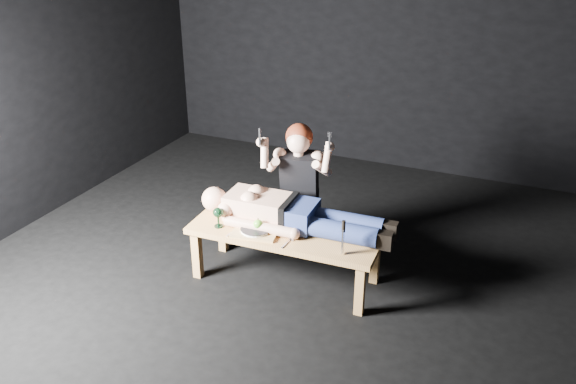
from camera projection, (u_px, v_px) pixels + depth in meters
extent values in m
plane|color=black|center=(284.00, 266.00, 4.97)|extent=(5.00, 5.00, 0.00)
plane|color=black|center=(378.00, 32.00, 6.40)|extent=(5.00, 0.00, 5.00)
cube|color=#C79345|center=(285.00, 255.00, 4.70)|extent=(1.50, 0.61, 0.45)
cube|color=tan|center=(256.00, 232.00, 4.55)|extent=(0.38, 0.30, 0.02)
cylinder|color=white|center=(256.00, 230.00, 4.54)|extent=(0.26, 0.26, 0.02)
sphere|color=#369323|center=(258.00, 224.00, 4.52)|extent=(0.07, 0.07, 0.07)
cube|color=#B2B2B7|center=(233.00, 232.00, 4.56)|extent=(0.03, 0.16, 0.01)
cube|color=#B2B2B7|center=(286.00, 243.00, 4.41)|extent=(0.02, 0.16, 0.01)
cube|color=#B2B2B7|center=(288.00, 237.00, 4.50)|extent=(0.14, 0.10, 0.01)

